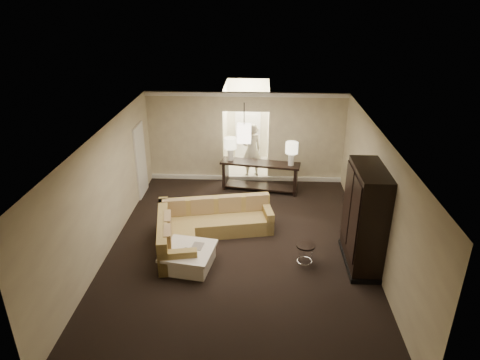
# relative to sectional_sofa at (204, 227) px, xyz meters

# --- Properties ---
(ground) EXTENTS (8.00, 8.00, 0.00)m
(ground) POSITION_rel_sectional_sofa_xyz_m (0.87, -0.39, -0.33)
(ground) COLOR black
(ground) RESTS_ON ground
(wall_back) EXTENTS (6.00, 0.04, 2.80)m
(wall_back) POSITION_rel_sectional_sofa_xyz_m (0.87, 3.61, 1.07)
(wall_back) COLOR beige
(wall_back) RESTS_ON ground
(wall_front) EXTENTS (6.00, 0.04, 2.80)m
(wall_front) POSITION_rel_sectional_sofa_xyz_m (0.87, -4.39, 1.07)
(wall_front) COLOR beige
(wall_front) RESTS_ON ground
(wall_left) EXTENTS (0.04, 8.00, 2.80)m
(wall_left) POSITION_rel_sectional_sofa_xyz_m (-2.13, -0.39, 1.07)
(wall_left) COLOR beige
(wall_left) RESTS_ON ground
(wall_right) EXTENTS (0.04, 8.00, 2.80)m
(wall_right) POSITION_rel_sectional_sofa_xyz_m (3.87, -0.39, 1.07)
(wall_right) COLOR beige
(wall_right) RESTS_ON ground
(ceiling) EXTENTS (6.00, 8.00, 0.02)m
(ceiling) POSITION_rel_sectional_sofa_xyz_m (0.87, -0.39, 2.47)
(ceiling) COLOR silver
(ceiling) RESTS_ON wall_back
(crown_molding) EXTENTS (6.00, 0.10, 0.12)m
(crown_molding) POSITION_rel_sectional_sofa_xyz_m (0.87, 3.56, 2.40)
(crown_molding) COLOR white
(crown_molding) RESTS_ON wall_back
(baseboard) EXTENTS (6.00, 0.10, 0.12)m
(baseboard) POSITION_rel_sectional_sofa_xyz_m (0.87, 3.56, -0.27)
(baseboard) COLOR white
(baseboard) RESTS_ON ground
(side_door) EXTENTS (0.05, 0.90, 2.10)m
(side_door) POSITION_rel_sectional_sofa_xyz_m (-2.10, 2.41, 0.72)
(side_door) COLOR white
(side_door) RESTS_ON ground
(foyer) EXTENTS (1.44, 2.02, 2.80)m
(foyer) POSITION_rel_sectional_sofa_xyz_m (0.87, 4.95, 0.97)
(foyer) COLOR beige
(foyer) RESTS_ON ground
(sectional_sofa) EXTENTS (2.89, 2.62, 0.83)m
(sectional_sofa) POSITION_rel_sectional_sofa_xyz_m (0.00, 0.00, 0.00)
(sectional_sofa) COLOR brown
(sectional_sofa) RESTS_ON ground
(coffee_table) EXTENTS (1.22, 1.22, 0.45)m
(coffee_table) POSITION_rel_sectional_sofa_xyz_m (-0.19, -1.12, -0.11)
(coffee_table) COLOR white
(coffee_table) RESTS_ON ground
(console_table) EXTENTS (2.38, 0.91, 0.90)m
(console_table) POSITION_rel_sectional_sofa_xyz_m (1.33, 2.81, 0.20)
(console_table) COLOR black
(console_table) RESTS_ON ground
(armoire) EXTENTS (0.67, 1.57, 2.26)m
(armoire) POSITION_rel_sectional_sofa_xyz_m (3.56, -0.80, 0.75)
(armoire) COLOR black
(armoire) RESTS_ON ground
(drink_table) EXTENTS (0.41, 0.41, 0.51)m
(drink_table) POSITION_rel_sectional_sofa_xyz_m (2.35, -0.94, 0.03)
(drink_table) COLOR black
(drink_table) RESTS_ON ground
(table_lamp_left) EXTENTS (0.36, 0.36, 0.69)m
(table_lamp_left) POSITION_rel_sectional_sofa_xyz_m (0.45, 2.96, 1.03)
(table_lamp_left) COLOR silver
(table_lamp_left) RESTS_ON console_table
(table_lamp_right) EXTENTS (0.36, 0.36, 0.69)m
(table_lamp_right) POSITION_rel_sectional_sofa_xyz_m (2.22, 2.66, 1.03)
(table_lamp_right) COLOR silver
(table_lamp_right) RESTS_ON console_table
(pendant_light) EXTENTS (0.38, 0.38, 1.09)m
(pendant_light) POSITION_rel_sectional_sofa_xyz_m (0.87, 2.31, 1.62)
(pendant_light) COLOR black
(pendant_light) RESTS_ON ceiling
(person) EXTENTS (0.82, 0.68, 1.93)m
(person) POSITION_rel_sectional_sofa_xyz_m (1.05, 3.91, 0.63)
(person) COLOR beige
(person) RESTS_ON ground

